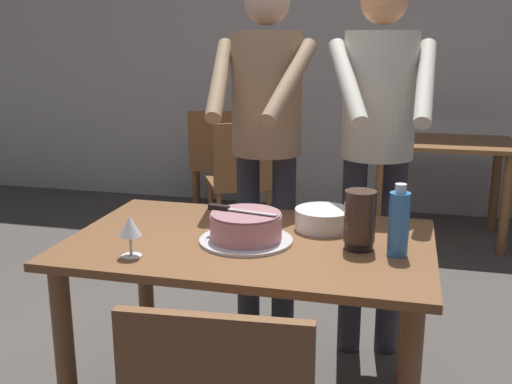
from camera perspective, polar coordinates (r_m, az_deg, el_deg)
back_wall at (r=5.28m, az=8.46°, el=12.97°), size 10.00×0.12×2.70m
main_dining_table at (r=2.26m, az=-0.56°, el=-7.54°), size 1.32×0.83×0.75m
cake_on_platter at (r=2.18m, az=-0.96°, el=-3.47°), size 0.34×0.34×0.11m
cake_knife at (r=2.19m, az=-2.65°, el=-1.61°), size 0.27×0.07×0.02m
plate_stack at (r=2.34m, az=6.38°, el=-2.56°), size 0.22×0.22×0.08m
wine_glass_near at (r=2.06m, az=-11.86°, el=-3.32°), size 0.08×0.08×0.14m
water_bottle at (r=2.08m, az=13.37°, el=-2.86°), size 0.07×0.07×0.25m
hurricane_lamp at (r=2.12m, az=9.81°, el=-2.59°), size 0.11×0.11×0.21m
person_cutting_cake at (r=2.76m, az=0.96°, el=6.20°), size 0.47×0.56×1.72m
person_standing_beside at (r=2.72m, az=11.48°, el=5.80°), size 0.46×0.57×1.72m
background_table at (r=4.64m, az=17.20°, el=2.69°), size 1.00×0.70×0.74m
background_chair_0 at (r=4.36m, az=-1.45°, el=1.47°), size 0.59×0.59×0.90m
background_chair_2 at (r=5.05m, az=-3.75°, el=3.22°), size 0.54×0.54×0.90m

